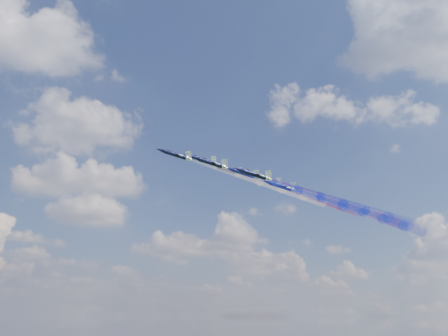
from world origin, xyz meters
name	(u,v)px	position (x,y,z in m)	size (l,w,h in m)	color
jet_lead	(175,155)	(-33.61, -5.53, 144.78)	(8.52, 10.64, 2.84)	black
trail_lead	(260,181)	(-8.63, -8.33, 139.04)	(3.55, 42.16, 3.55)	white
jet_inner_left	(211,163)	(-27.19, -15.76, 140.49)	(8.52, 10.64, 2.84)	black
trail_inner_left	(299,191)	(-2.21, -18.56, 134.75)	(3.55, 42.16, 3.55)	#1A29DD
jet_inner_right	(201,160)	(-22.83, 2.02, 146.66)	(8.52, 10.64, 2.84)	black
trail_inner_right	(280,184)	(2.15, -0.77, 140.92)	(3.55, 42.16, 3.55)	red
jet_outer_left	(254,174)	(-18.65, -23.90, 136.28)	(8.52, 10.64, 2.84)	black
trail_outer_left	(343,203)	(6.33, -26.69, 130.54)	(3.55, 42.16, 3.55)	#1A29DD
jet_center_third	(244,173)	(-14.03, -8.61, 140.79)	(8.52, 10.64, 2.84)	black
trail_center_third	(324,199)	(10.94, -11.41, 135.05)	(3.55, 42.16, 3.55)	white
jet_outer_right	(229,171)	(-10.67, 8.89, 146.37)	(8.52, 10.64, 2.84)	black
trail_outer_right	(301,193)	(14.30, 6.10, 140.63)	(3.55, 42.16, 3.55)	red
jet_rear_left	(281,186)	(-6.15, -15.69, 136.24)	(8.52, 10.64, 2.84)	black
trail_rear_left	(362,212)	(18.82, -18.48, 130.50)	(3.55, 42.16, 3.55)	#1A29DD
jet_rear_right	(267,181)	(-2.92, -2.06, 141.16)	(8.52, 10.64, 2.84)	black
trail_rear_right	(342,205)	(22.06, -4.85, 135.42)	(3.55, 42.16, 3.55)	red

